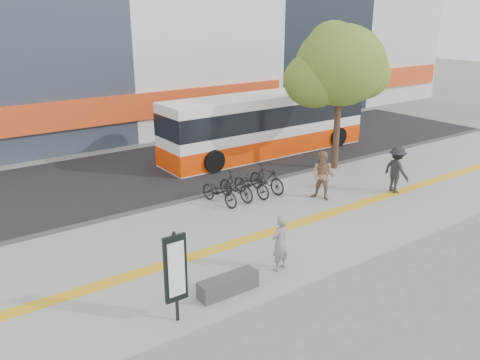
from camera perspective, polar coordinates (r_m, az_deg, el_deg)
ground at (r=15.12m, az=4.29°, el=-7.97°), size 120.00×120.00×0.00m
sidewalk at (r=16.16m, az=0.88°, el=-5.92°), size 40.00×7.00×0.08m
tactile_strip at (r=15.78m, az=1.96°, el=-6.39°), size 40.00×0.45×0.01m
street at (r=22.23m, az=-10.68°, el=0.72°), size 40.00×8.00×0.06m
curb at (r=18.85m, az=-5.46°, el=-2.20°), size 40.00×0.25×0.14m
bench at (r=12.74m, az=-1.35°, el=-11.80°), size 1.60×0.45×0.45m
signboard at (r=11.28m, az=-7.34°, el=-10.11°), size 0.55×0.10×2.20m
street_tree at (r=22.08m, az=11.10°, el=12.50°), size 4.40×3.80×6.31m
bus at (r=24.67m, az=3.04°, el=6.19°), size 10.95×2.60×2.92m
bicycle_row at (r=18.72m, az=0.37°, el=-0.58°), size 3.01×1.92×1.08m
seated_woman at (r=13.56m, az=4.55°, el=-7.16°), size 0.65×0.50×1.58m
pedestrian_tan at (r=18.71m, az=9.41°, el=0.49°), size 1.01×1.11×1.85m
pedestrian_dark at (r=20.13m, az=17.37°, el=1.13°), size 0.82×1.25×1.81m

